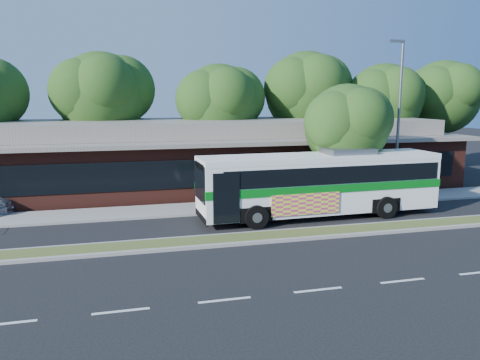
{
  "coord_description": "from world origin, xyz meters",
  "views": [
    {
      "loc": [
        -5.77,
        -17.78,
        5.97
      ],
      "look_at": [
        -0.3,
        3.78,
        2.0
      ],
      "focal_mm": 35.0,
      "sensor_mm": 36.0,
      "label": 1
    }
  ],
  "objects": [
    {
      "name": "tree_bg_c",
      "position": [
        1.4,
        15.13,
        5.59
      ],
      "size": [
        6.24,
        5.6,
        8.26
      ],
      "color": "black",
      "rests_on": "ground"
    },
    {
      "name": "transit_bus",
      "position": [
        3.8,
        3.52,
        1.91
      ],
      "size": [
        12.3,
        3.15,
        3.43
      ],
      "rotation": [
        0.0,
        0.0,
        0.03
      ],
      "color": "white",
      "rests_on": "ground"
    },
    {
      "name": "tree_bg_e",
      "position": [
        14.42,
        15.14,
        5.74
      ],
      "size": [
        6.47,
        5.8,
        8.5
      ],
      "color": "black",
      "rests_on": "ground"
    },
    {
      "name": "plaza_building",
      "position": [
        0.0,
        12.99,
        2.13
      ],
      "size": [
        33.2,
        11.2,
        4.45
      ],
      "color": "#502119",
      "rests_on": "ground"
    },
    {
      "name": "tree_bg_b",
      "position": [
        -6.57,
        16.14,
        6.14
      ],
      "size": [
        6.69,
        6.0,
        9.0
      ],
      "color": "black",
      "rests_on": "ground"
    },
    {
      "name": "tree_bg_f",
      "position": [
        20.43,
        16.14,
        6.06
      ],
      "size": [
        6.69,
        6.0,
        8.92
      ],
      "color": "black",
      "rests_on": "ground"
    },
    {
      "name": "tree_bg_d",
      "position": [
        8.45,
        16.15,
        6.42
      ],
      "size": [
        6.91,
        6.2,
        9.37
      ],
      "color": "black",
      "rests_on": "ground"
    },
    {
      "name": "ground",
      "position": [
        0.0,
        0.0,
        0.0
      ],
      "size": [
        120.0,
        120.0,
        0.0
      ],
      "primitive_type": "plane",
      "color": "black",
      "rests_on": "ground"
    },
    {
      "name": "median_strip",
      "position": [
        0.0,
        0.6,
        0.07
      ],
      "size": [
        26.0,
        1.1,
        0.15
      ],
      "primitive_type": "cube",
      "color": "#495C27",
      "rests_on": "ground"
    },
    {
      "name": "sidewalk_tree",
      "position": [
        6.33,
        5.41,
        4.51
      ],
      "size": [
        5.04,
        4.52,
        6.67
      ],
      "color": "black",
      "rests_on": "ground"
    },
    {
      "name": "lamp_post",
      "position": [
        9.56,
        6.0,
        4.9
      ],
      "size": [
        0.93,
        0.18,
        9.07
      ],
      "color": "slate",
      "rests_on": "ground"
    },
    {
      "name": "sidewalk",
      "position": [
        0.0,
        6.4,
        0.06
      ],
      "size": [
        44.0,
        2.6,
        0.12
      ],
      "primitive_type": "cube",
      "color": "gray",
      "rests_on": "ground"
    }
  ]
}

